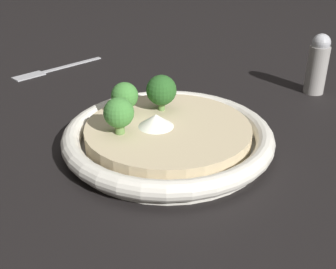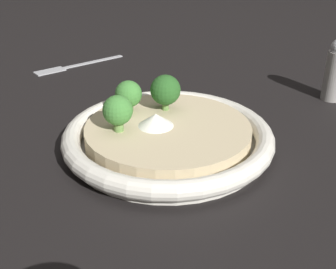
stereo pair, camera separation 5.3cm
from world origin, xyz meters
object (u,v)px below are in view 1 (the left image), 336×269
Objects in this scene: fork_utensil at (50,70)px; broccoli_back_left at (125,96)px; risotto_bowl at (168,136)px; broccoli_back at (162,90)px; pepper_shaker at (318,64)px; broccoli_left at (119,113)px.

broccoli_back_left is at bearing 78.23° from fork_utensil.
broccoli_back is at bearing 88.71° from risotto_bowl.
broccoli_back is 0.29m from pepper_shaker.
risotto_bowl is 2.67× the size of pepper_shaker.
risotto_bowl is at bearing 9.50° from broccoli_left.
broccoli_back_left is (-0.05, 0.05, 0.04)m from risotto_bowl.
broccoli_back reaches higher than broccoli_left.
broccoli_back is at bearing -160.85° from pepper_shaker.
broccoli_back is 0.49× the size of pepper_shaker.
broccoli_left is 0.06m from broccoli_back_left.
broccoli_back_left is at bearing -163.28° from pepper_shaker.
pepper_shaker is at bearing 27.51° from risotto_bowl.
fork_utensil is at bearing 116.35° from risotto_bowl.
pepper_shaker is (0.33, 0.10, -0.01)m from broccoli_back_left.
broccoli_back reaches higher than risotto_bowl.
broccoli_left reaches higher than risotto_bowl.
broccoli_back is at bearing 86.30° from fork_utensil.
pepper_shaker reaches higher than broccoli_back.
broccoli_back_left is (0.01, 0.06, -0.00)m from broccoli_left.
broccoli_back reaches higher than fork_utensil.
broccoli_back_left is 0.32m from fork_utensil.
broccoli_back reaches higher than broccoli_back_left.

